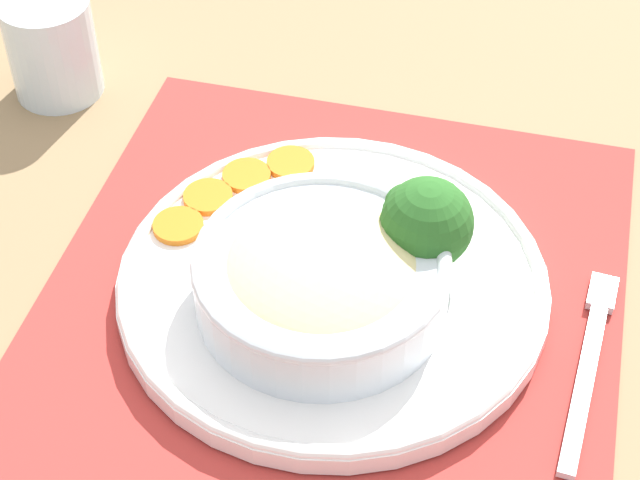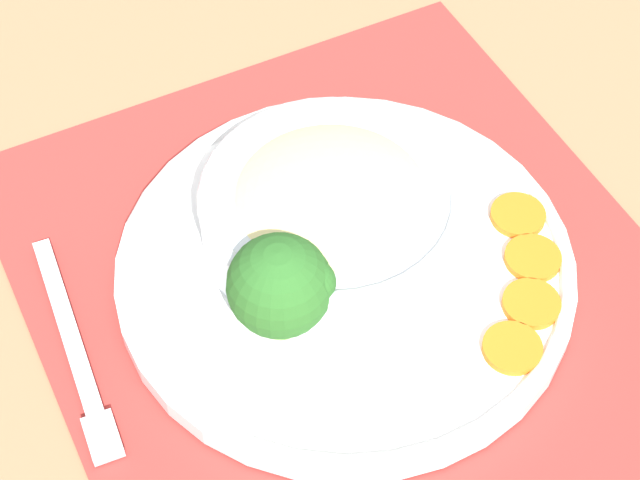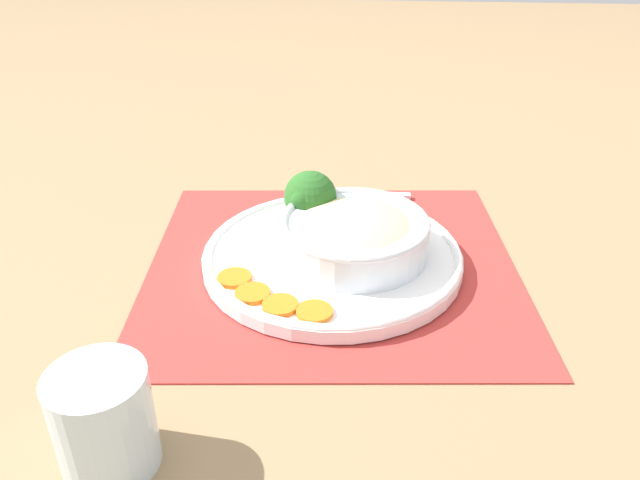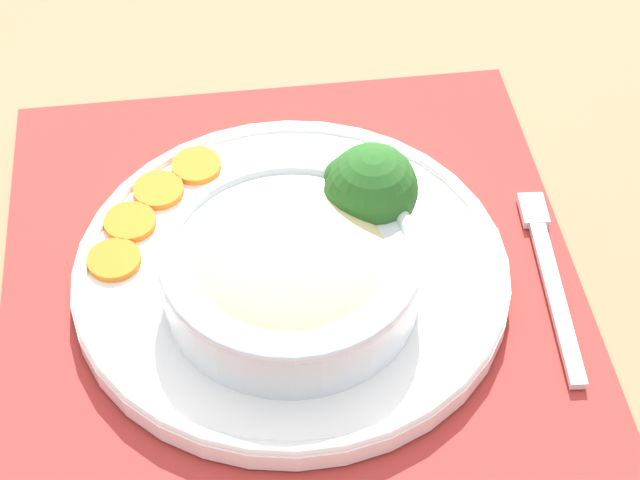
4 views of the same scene
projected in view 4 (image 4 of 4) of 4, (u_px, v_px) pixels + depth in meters
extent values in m
plane|color=#8C704C|center=(295.00, 285.00, 0.79)|extent=(4.00, 4.00, 0.00)
cube|color=#B2332D|center=(295.00, 283.00, 0.79)|extent=(0.46, 0.49, 0.00)
cylinder|color=white|center=(295.00, 274.00, 0.78)|extent=(0.32, 0.32, 0.02)
torus|color=white|center=(294.00, 267.00, 0.78)|extent=(0.32, 0.32, 0.01)
cylinder|color=silver|center=(293.00, 275.00, 0.74)|extent=(0.18, 0.18, 0.04)
torus|color=silver|center=(293.00, 255.00, 0.73)|extent=(0.18, 0.18, 0.01)
ellipsoid|color=beige|center=(293.00, 265.00, 0.74)|extent=(0.15, 0.15, 0.05)
cylinder|color=#84AD5B|center=(373.00, 223.00, 0.79)|extent=(0.03, 0.03, 0.02)
sphere|color=#286023|center=(375.00, 189.00, 0.77)|extent=(0.07, 0.07, 0.07)
sphere|color=#286023|center=(348.00, 177.00, 0.77)|extent=(0.03, 0.03, 0.03)
sphere|color=#286023|center=(399.00, 192.00, 0.76)|extent=(0.03, 0.03, 0.03)
cylinder|color=orange|center=(199.00, 166.00, 0.85)|extent=(0.04, 0.04, 0.01)
cylinder|color=orange|center=(162.00, 190.00, 0.83)|extent=(0.04, 0.04, 0.01)
cylinder|color=orange|center=(133.00, 222.00, 0.80)|extent=(0.04, 0.04, 0.01)
cylinder|color=orange|center=(117.00, 260.00, 0.78)|extent=(0.04, 0.04, 0.01)
cube|color=silver|center=(556.00, 285.00, 0.78)|extent=(0.01, 0.18, 0.01)
cube|color=silver|center=(536.00, 210.00, 0.83)|extent=(0.02, 0.03, 0.01)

